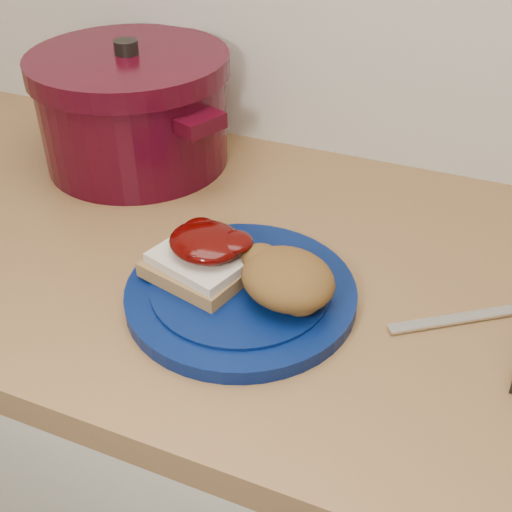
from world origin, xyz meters
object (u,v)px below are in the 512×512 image
at_px(butter_knife, 467,317).
at_px(pepper_grinder, 120,121).
at_px(plate, 241,293).
at_px(dutch_oven, 133,109).

xyz_separation_m(butter_knife, pepper_grinder, (-0.55, 0.18, 0.06)).
distance_m(plate, butter_knife, 0.25).
xyz_separation_m(butter_knife, dutch_oven, (-0.52, 0.18, 0.08)).
bearing_deg(butter_knife, plate, 159.30).
bearing_deg(butter_knife, dutch_oven, 125.17).
height_order(plate, pepper_grinder, pepper_grinder).
relative_size(plate, dutch_oven, 0.69).
xyz_separation_m(plate, pepper_grinder, (-0.31, 0.25, 0.05)).
height_order(plate, dutch_oven, dutch_oven).
bearing_deg(pepper_grinder, butter_knife, -18.60).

